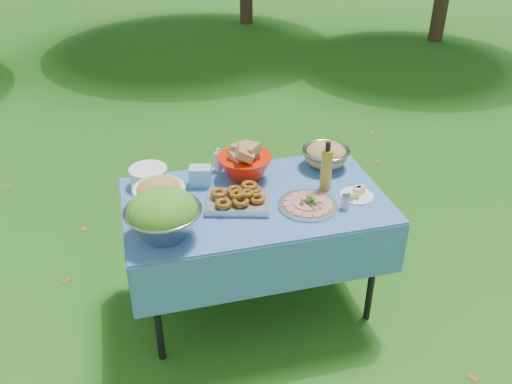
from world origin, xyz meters
TOP-DOWN VIEW (x-y plane):
  - ground at (0.00, 0.00)m, footprint 80.00×80.00m
  - picnic_table at (0.00, 0.00)m, footprint 1.46×0.86m
  - salad_bowl at (-0.53, -0.23)m, footprint 0.41×0.41m
  - pasta_bowl_white at (-0.52, 0.08)m, footprint 0.36×0.36m
  - plate_stack at (-0.56, 0.31)m, footprint 0.25×0.25m
  - wipes_box at (-0.27, 0.24)m, footprint 0.14×0.12m
  - sanitizer_bottle at (-0.13, 0.38)m, footprint 0.06×0.06m
  - bread_bowl at (0.01, 0.25)m, footprint 0.37×0.37m
  - pasta_bowl_steel at (0.52, 0.27)m, footprint 0.31×0.31m
  - fried_tray at (-0.10, -0.04)m, footprint 0.40×0.33m
  - charcuterie_platter at (0.26, -0.15)m, footprint 0.36×0.36m
  - oil_bottle at (0.42, 0.01)m, footprint 0.07×0.07m
  - cheese_plate at (0.56, -0.12)m, footprint 0.20×0.20m
  - shaker at (0.46, -0.21)m, footprint 0.06×0.06m

SIDE VIEW (x-z plane):
  - ground at x=0.00m, z-range 0.00..0.00m
  - picnic_table at x=0.00m, z-range 0.00..0.76m
  - cheese_plate at x=0.56m, z-range 0.76..0.81m
  - charcuterie_platter at x=0.26m, z-range 0.76..0.84m
  - shaker at x=0.46m, z-range 0.76..0.84m
  - fried_tray at x=-0.10m, z-range 0.76..0.84m
  - plate_stack at x=-0.56m, z-range 0.76..0.87m
  - wipes_box at x=-0.27m, z-range 0.76..0.87m
  - sanitizer_bottle at x=-0.13m, z-range 0.76..0.91m
  - pasta_bowl_steel at x=0.52m, z-range 0.76..0.92m
  - pasta_bowl_white at x=-0.52m, z-range 0.76..0.92m
  - bread_bowl at x=0.01m, z-range 0.76..0.98m
  - salad_bowl at x=-0.53m, z-range 0.76..1.01m
  - oil_bottle at x=0.42m, z-range 0.76..1.06m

